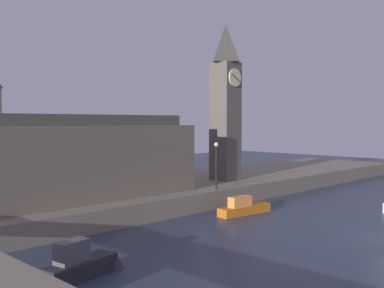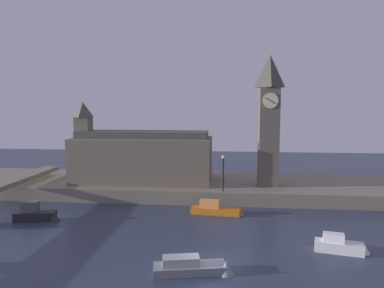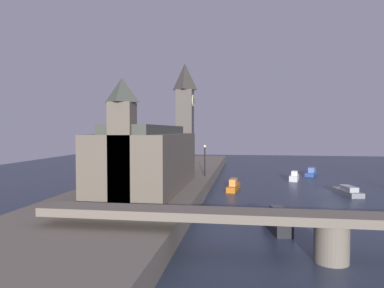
% 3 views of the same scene
% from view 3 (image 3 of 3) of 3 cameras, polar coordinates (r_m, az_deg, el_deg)
% --- Properties ---
extents(ground_plane, '(120.00, 120.00, 0.00)m').
position_cam_3_polar(ground_plane, '(43.69, 21.80, -7.34)').
color(ground_plane, '#2D384C').
extents(far_embankment, '(70.00, 12.00, 1.50)m').
position_cam_3_polar(far_embankment, '(43.57, -4.88, -6.21)').
color(far_embankment, slate).
rests_on(far_embankment, ground).
extents(clock_tower, '(2.44, 2.47, 14.85)m').
position_cam_3_polar(clock_tower, '(48.38, -1.16, 4.68)').
color(clock_tower, '#5B544C').
rests_on(clock_tower, far_embankment).
extents(parliament_hall, '(16.62, 6.67, 9.62)m').
position_cam_3_polar(parliament_hall, '(33.79, -7.22, -2.29)').
color(parliament_hall, '#6B6051').
rests_on(parliament_hall, far_embankment).
extents(bridge_span, '(2.06, 29.44, 2.63)m').
position_cam_3_polar(bridge_span, '(20.85, 22.03, -12.37)').
color(bridge_span, slate).
rests_on(bridge_span, ground).
extents(streetlamp, '(0.36, 0.36, 3.89)m').
position_cam_3_polar(streetlamp, '(42.96, 2.10, -2.06)').
color(streetlamp, black).
rests_on(streetlamp, far_embankment).
extents(boat_cruiser_grey, '(5.53, 2.33, 1.34)m').
position_cam_3_polar(boat_cruiser_grey, '(43.30, 23.81, -6.96)').
color(boat_cruiser_grey, gray).
rests_on(boat_cruiser_grey, ground).
extents(boat_patrol_orange, '(5.37, 1.57, 1.69)m').
position_cam_3_polar(boat_patrol_orange, '(42.77, 6.79, -6.75)').
color(boat_patrol_orange, orange).
rests_on(boat_patrol_orange, ground).
extents(boat_tour_blue, '(5.44, 2.66, 1.60)m').
position_cam_3_polar(boat_tour_blue, '(59.11, 18.77, -4.39)').
color(boat_tour_blue, '#2D4C93').
rests_on(boat_tour_blue, ground).
extents(boat_barge_dark, '(4.37, 1.86, 1.82)m').
position_cam_3_polar(boat_barge_dark, '(26.37, 13.69, -12.18)').
color(boat_barge_dark, '#232328').
rests_on(boat_barge_dark, ground).
extents(boat_ferry_white, '(4.04, 1.82, 1.41)m').
position_cam_3_polar(boat_ferry_white, '(52.35, 16.29, -5.13)').
color(boat_ferry_white, silver).
rests_on(boat_ferry_white, ground).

